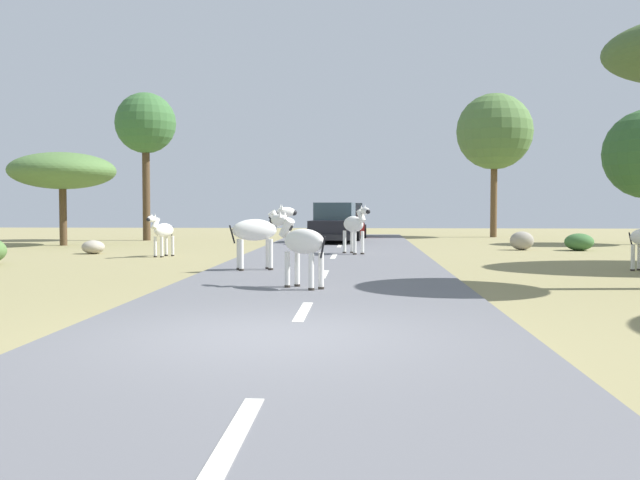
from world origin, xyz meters
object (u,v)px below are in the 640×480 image
at_px(zebra_3, 301,242).
at_px(tree_5, 146,125).
at_px(car_0, 335,224).
at_px(bush_0, 579,242).
at_px(rock_1, 93,247).
at_px(car_1, 346,221).
at_px(zebra_2, 162,231).
at_px(tree_6, 494,132).
at_px(tree_0, 62,171).
at_px(zebra_0, 355,225).
at_px(rock_0, 522,241).
at_px(zebra_4, 258,231).

distance_m(zebra_3, tree_5, 22.51).
distance_m(car_0, bush_0, 10.31).
bearing_deg(rock_1, zebra_3, -52.33).
bearing_deg(car_1, rock_1, -124.58).
height_order(car_1, tree_5, tree_5).
height_order(zebra_2, rock_1, zebra_2).
distance_m(zebra_2, tree_6, 21.07).
height_order(zebra_3, bush_0, zebra_3).
bearing_deg(car_0, tree_0, 15.74).
xyz_separation_m(zebra_0, tree_0, (-12.17, 5.42, 2.07)).
bearing_deg(tree_5, car_0, -13.95).
relative_size(zebra_0, tree_5, 0.23).
xyz_separation_m(zebra_2, rock_0, (12.41, 4.29, -0.49)).
bearing_deg(zebra_3, bush_0, 7.30).
xyz_separation_m(zebra_0, zebra_3, (-0.95, -10.10, -0.08)).
bearing_deg(zebra_4, zebra_2, -164.15).
relative_size(tree_0, tree_5, 0.62).
relative_size(zebra_3, zebra_4, 0.90).
bearing_deg(car_1, zebra_3, -92.24).
distance_m(tree_5, bush_0, 20.18).
xyz_separation_m(zebra_0, tree_5, (-10.02, 9.99, 4.48)).
bearing_deg(rock_0, tree_6, 85.10).
height_order(zebra_3, rock_0, zebra_3).
xyz_separation_m(zebra_3, tree_0, (-11.22, 15.52, 2.15)).
xyz_separation_m(car_0, tree_0, (-11.21, -2.32, 2.24)).
height_order(zebra_0, tree_5, tree_5).
relative_size(tree_0, rock_1, 5.62).
bearing_deg(tree_5, zebra_0, -44.93).
bearing_deg(bush_0, car_0, 153.19).
bearing_deg(car_0, rock_1, 46.80).
distance_m(zebra_0, rock_0, 7.06).
distance_m(tree_0, tree_5, 5.60).
bearing_deg(car_0, zebra_4, 88.36).
distance_m(zebra_4, car_0, 13.96).
height_order(zebra_0, zebra_3, zebra_0).
height_order(tree_0, rock_1, tree_0).
distance_m(zebra_4, car_1, 19.38).
bearing_deg(zebra_2, tree_0, -29.36).
bearing_deg(bush_0, tree_6, 95.30).
bearing_deg(car_1, zebra_2, -113.05).
bearing_deg(tree_5, car_1, 18.49).
relative_size(zebra_2, tree_6, 0.19).
relative_size(tree_6, rock_0, 8.54).
bearing_deg(bush_0, rock_1, -170.83).
distance_m(zebra_3, bush_0, 16.09).
relative_size(car_1, tree_0, 1.01).
bearing_deg(tree_6, car_1, -169.29).
bearing_deg(tree_5, zebra_3, -65.71).
distance_m(zebra_2, zebra_3, 10.53).
relative_size(zebra_3, car_0, 0.34).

